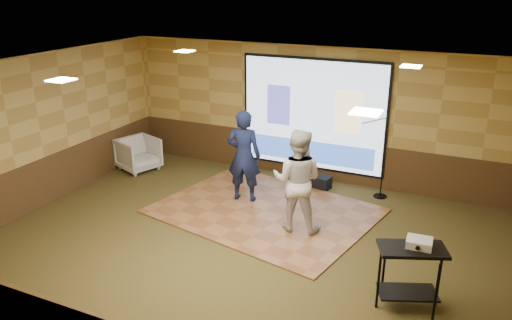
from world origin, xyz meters
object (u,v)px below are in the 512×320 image
at_px(player_left, 244,156).
at_px(duffel_bag, 320,182).
at_px(dance_floor, 265,211).
at_px(player_right, 297,180).
at_px(banquet_chair, 139,154).
at_px(mic_stand, 379,175).
at_px(av_table, 411,266).
at_px(projector, 419,243).
at_px(projector_screen, 312,116).

relative_size(player_left, duffel_bag, 4.23).
bearing_deg(dance_floor, player_right, -28.82).
bearing_deg(banquet_chair, mic_stand, -61.20).
height_order(av_table, projector, projector).
height_order(dance_floor, banquet_chair, banquet_chair).
bearing_deg(av_table, banquet_chair, 157.19).
distance_m(dance_floor, banquet_chair, 3.78).
bearing_deg(player_right, dance_floor, -35.94).
xyz_separation_m(player_right, av_table, (2.20, -1.51, -0.32)).
bearing_deg(player_right, player_left, -35.25).
distance_m(projector_screen, player_left, 2.01).
relative_size(projector_screen, projector, 9.91).
relative_size(projector_screen, player_right, 1.76).
distance_m(projector_screen, dance_floor, 2.53).
bearing_deg(mic_stand, projector_screen, -171.17).
distance_m(mic_stand, banquet_chair, 5.61).
height_order(projector_screen, av_table, projector_screen).
bearing_deg(projector, duffel_bag, 122.42).
height_order(projector_screen, player_right, projector_screen).
xyz_separation_m(av_table, projector, (0.07, 0.06, 0.34)).
bearing_deg(player_right, av_table, 138.40).
bearing_deg(player_left, mic_stand, -162.07).
bearing_deg(av_table, dance_floor, 146.99).
bearing_deg(duffel_bag, projector_screen, 128.67).
relative_size(dance_floor, player_right, 2.13).
bearing_deg(projector_screen, banquet_chair, -162.85).
bearing_deg(mic_stand, player_left, -128.89).
xyz_separation_m(av_table, duffel_bag, (-2.39, 3.53, -0.52)).
xyz_separation_m(dance_floor, mic_stand, (1.88, 1.66, 0.48)).
bearing_deg(projector, player_left, 146.24).
bearing_deg(dance_floor, player_left, 152.82).
bearing_deg(projector_screen, duffel_bag, -51.33).
relative_size(av_table, duffel_bag, 2.10).
distance_m(dance_floor, av_table, 3.66).
bearing_deg(mic_stand, duffel_bag, -153.27).
bearing_deg(player_right, mic_stand, -123.76).
bearing_deg(banquet_chair, av_table, -92.32).
height_order(av_table, mic_stand, mic_stand).
relative_size(dance_floor, projector, 12.00).
xyz_separation_m(projector_screen, player_right, (0.58, -2.51, -0.50)).
height_order(projector, mic_stand, mic_stand).
relative_size(projector_screen, dance_floor, 0.83).
bearing_deg(projector_screen, mic_stand, -13.69).
distance_m(player_left, player_right, 1.61).
relative_size(player_right, mic_stand, 1.07).
bearing_deg(av_table, projector, 43.08).
height_order(player_right, mic_stand, player_right).
relative_size(player_left, player_right, 1.00).
xyz_separation_m(player_right, mic_stand, (1.06, 2.11, -0.48)).
height_order(av_table, duffel_bag, av_table).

